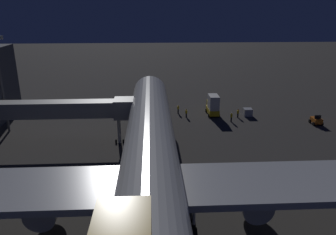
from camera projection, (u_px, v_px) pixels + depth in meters
ground_plane at (151, 167)px, 45.69m from camera, size 320.00×320.00×0.00m
airliner_at_gate at (150, 176)px, 31.56m from camera, size 55.18×70.70×19.82m
jet_bridge at (66, 109)px, 51.38m from camera, size 24.98×3.40×7.50m
apron_floodlight_mast at (0, 78)px, 55.51m from camera, size 2.90×0.50×16.79m
baggage_tug_spare at (316, 120)px, 61.87m from camera, size 1.86×2.28×1.95m
catering_truck at (213, 105)px, 66.83m from camera, size 2.36×4.84×4.27m
baggage_container_near_belt at (248, 112)px, 66.69m from camera, size 1.68×1.62×1.53m
ground_crew_near_nose_gear at (178, 109)px, 68.05m from camera, size 0.40×0.40×1.89m
ground_crew_by_belt_loader at (186, 113)px, 65.77m from camera, size 0.40×0.40×1.76m
ground_crew_marshaller_fwd at (231, 117)px, 63.11m from camera, size 0.40×0.40×1.90m
ground_crew_under_port_wing at (238, 113)px, 65.58m from camera, size 0.40×0.40×1.77m
ground_crew_by_tug at (167, 113)px, 65.68m from camera, size 0.40×0.40×1.74m
traffic_cone_nose_port at (161, 117)px, 65.58m from camera, size 0.36×0.36×0.55m
traffic_cone_nose_starboard at (140, 117)px, 65.36m from camera, size 0.36×0.36×0.55m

